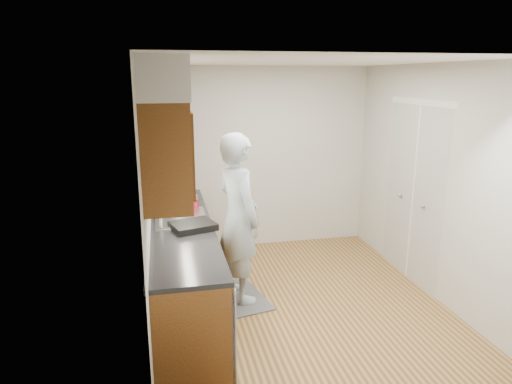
# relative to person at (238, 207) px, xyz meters

# --- Properties ---
(floor) EXTENTS (3.50, 3.50, 0.00)m
(floor) POSITION_rel_person_xyz_m (0.60, -0.16, -1.04)
(floor) COLOR #A07A3C
(floor) RESTS_ON ground
(ceiling) EXTENTS (3.50, 3.50, 0.00)m
(ceiling) POSITION_rel_person_xyz_m (0.60, -0.16, 1.46)
(ceiling) COLOR white
(ceiling) RESTS_ON wall_left
(wall_left) EXTENTS (0.02, 3.50, 2.50)m
(wall_left) POSITION_rel_person_xyz_m (-0.90, -0.16, 0.21)
(wall_left) COLOR beige
(wall_left) RESTS_ON floor
(wall_right) EXTENTS (0.02, 3.50, 2.50)m
(wall_right) POSITION_rel_person_xyz_m (2.10, -0.16, 0.21)
(wall_right) COLOR beige
(wall_right) RESTS_ON floor
(wall_back) EXTENTS (3.00, 0.02, 2.50)m
(wall_back) POSITION_rel_person_xyz_m (0.60, 1.59, 0.21)
(wall_back) COLOR beige
(wall_back) RESTS_ON floor
(counter) EXTENTS (0.64, 2.80, 1.30)m
(counter) POSITION_rel_person_xyz_m (-0.60, -0.17, -0.55)
(counter) COLOR brown
(counter) RESTS_ON floor
(upper_cabinets) EXTENTS (0.47, 2.80, 1.21)m
(upper_cabinets) POSITION_rel_person_xyz_m (-0.73, -0.12, 0.91)
(upper_cabinets) COLOR brown
(upper_cabinets) RESTS_ON wall_left
(closet_door) EXTENTS (0.02, 1.22, 2.05)m
(closet_door) POSITION_rel_person_xyz_m (2.09, 0.14, -0.01)
(closet_door) COLOR silver
(closet_door) RESTS_ON wall_right
(floor_mat) EXTENTS (0.65, 0.92, 0.02)m
(floor_mat) POSITION_rel_person_xyz_m (0.00, 0.00, -1.03)
(floor_mat) COLOR #5E5E61
(floor_mat) RESTS_ON floor
(person) EXTENTS (0.69, 0.84, 2.04)m
(person) POSITION_rel_person_xyz_m (0.00, 0.00, 0.00)
(person) COLOR #9DB3BF
(person) RESTS_ON floor_mat
(soap_bottle_a) EXTENTS (0.12, 0.12, 0.27)m
(soap_bottle_a) POSITION_rel_person_xyz_m (-0.61, 0.40, 0.03)
(soap_bottle_a) COLOR silver
(soap_bottle_a) RESTS_ON counter
(soap_bottle_b) EXTENTS (0.10, 0.10, 0.21)m
(soap_bottle_b) POSITION_rel_person_xyz_m (-0.45, 0.70, 0.01)
(soap_bottle_b) COLOR silver
(soap_bottle_b) RESTS_ON counter
(soap_bottle_c) EXTENTS (0.20, 0.20, 0.19)m
(soap_bottle_c) POSITION_rel_person_xyz_m (-0.63, 0.73, -0.00)
(soap_bottle_c) COLOR silver
(soap_bottle_c) RESTS_ON counter
(soda_can) EXTENTS (0.07, 0.07, 0.11)m
(soda_can) POSITION_rel_person_xyz_m (-0.41, 0.35, -0.04)
(soda_can) COLOR #B81F34
(soda_can) RESTS_ON counter
(steel_can) EXTENTS (0.09, 0.09, 0.14)m
(steel_can) POSITION_rel_person_xyz_m (-0.42, 0.45, -0.03)
(steel_can) COLOR #A5A5AA
(steel_can) RESTS_ON counter
(dish_rack) EXTENTS (0.48, 0.44, 0.06)m
(dish_rack) POSITION_rel_person_xyz_m (-0.50, -0.32, -0.07)
(dish_rack) COLOR black
(dish_rack) RESTS_ON counter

